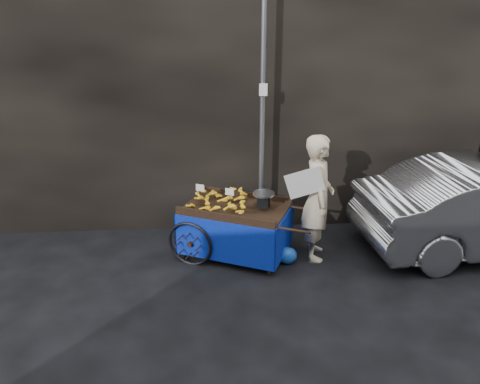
{
  "coord_description": "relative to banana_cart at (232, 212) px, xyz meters",
  "views": [
    {
      "loc": [
        -0.49,
        -5.66,
        3.57
      ],
      "look_at": [
        -0.09,
        0.5,
        1.09
      ],
      "focal_mm": 35.0,
      "sensor_mm": 36.0,
      "label": 1
    }
  ],
  "objects": [
    {
      "name": "banana_cart",
      "position": [
        0.0,
        0.0,
        0.0
      ],
      "size": [
        2.28,
        1.69,
        1.13
      ],
      "rotation": [
        0.0,
        0.0,
        -0.42
      ],
      "color": "black",
      "rests_on": "ground"
    },
    {
      "name": "plastic_bag",
      "position": [
        0.79,
        -0.36,
        -0.57
      ],
      "size": [
        0.28,
        0.23,
        0.25
      ],
      "primitive_type": "ellipsoid",
      "color": "blue",
      "rests_on": "ground"
    },
    {
      "name": "vendor",
      "position": [
        1.24,
        -0.15,
        0.25
      ],
      "size": [
        0.83,
        0.75,
        1.9
      ],
      "rotation": [
        0.0,
        0.0,
        1.42
      ],
      "color": "#C8B795",
      "rests_on": "ground"
    },
    {
      "name": "building_wall",
      "position": [
        0.59,
        1.92,
        1.8
      ],
      "size": [
        13.5,
        2.0,
        5.0
      ],
      "color": "black",
      "rests_on": "ground"
    },
    {
      "name": "street_pole",
      "position": [
        0.5,
        0.62,
        1.31
      ],
      "size": [
        0.12,
        0.1,
        4.0
      ],
      "color": "slate",
      "rests_on": "ground"
    },
    {
      "name": "ground",
      "position": [
        0.2,
        -0.68,
        -0.7
      ],
      "size": [
        80.0,
        80.0,
        0.0
      ],
      "primitive_type": "plane",
      "color": "black",
      "rests_on": "ground"
    }
  ]
}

